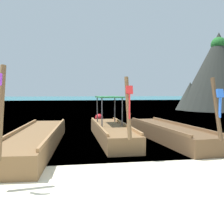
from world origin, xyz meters
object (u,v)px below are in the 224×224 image
object	(u,v)px
longtail_boat_red_ribbon	(112,131)
karst_rock	(216,73)
longtail_boat_blue_ribbon	(168,133)
longtail_boat_violet_ribbon	(36,140)
mooring_buoy_near	(99,118)

from	to	relation	value
longtail_boat_red_ribbon	karst_rock	size ratio (longest dim) A/B	0.71
karst_rock	longtail_boat_blue_ribbon	bearing A→B (deg)	-126.43
longtail_boat_blue_ribbon	karst_rock	distance (m)	20.50
longtail_boat_violet_ribbon	mooring_buoy_near	world-z (taller)	longtail_boat_violet_ribbon
longtail_boat_violet_ribbon	longtail_boat_blue_ribbon	bearing A→B (deg)	6.52
longtail_boat_red_ribbon	mooring_buoy_near	world-z (taller)	longtail_boat_red_ribbon
longtail_boat_violet_ribbon	longtail_boat_blue_ribbon	xyz separation A→B (m)	(5.10, 0.58, 0.01)
longtail_boat_violet_ribbon	karst_rock	world-z (taller)	karst_rock
longtail_boat_red_ribbon	longtail_boat_blue_ribbon	distance (m)	2.30
longtail_boat_red_ribbon	longtail_boat_violet_ribbon	bearing A→B (deg)	-158.81
longtail_boat_violet_ribbon	karst_rock	xyz separation A→B (m)	(17.06, 16.79, 3.82)
longtail_boat_violet_ribbon	mooring_buoy_near	xyz separation A→B (m)	(3.05, 7.54, -0.03)
longtail_boat_blue_ribbon	karst_rock	bearing A→B (deg)	53.57
karst_rock	longtail_boat_violet_ribbon	bearing A→B (deg)	-135.46
longtail_boat_violet_ribbon	longtail_boat_red_ribbon	distance (m)	3.07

